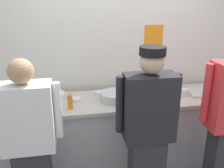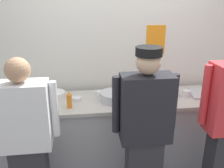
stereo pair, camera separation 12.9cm
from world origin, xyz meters
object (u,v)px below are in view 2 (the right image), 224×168
object	(u,v)px
mixing_bowl_steel	(115,96)
ramekin_orange_sauce	(100,93)
chef_near_left	(27,139)
plate_stack_rear	(55,95)
chef_center	(145,130)
sheet_tray	(208,94)
squeeze_bottle_secondary	(69,100)
deli_cup	(186,94)
squeeze_bottle_primary	(44,102)
ramekin_yellow_sauce	(77,98)
plate_stack_front	(169,92)
ramekin_green_sauce	(144,92)

from	to	relation	value
mixing_bowl_steel	ramekin_orange_sauce	distance (m)	0.25
chef_near_left	plate_stack_rear	size ratio (longest dim) A/B	6.83
chef_center	ramekin_orange_sauce	distance (m)	0.93
sheet_tray	squeeze_bottle_secondary	size ratio (longest dim) A/B	2.16
mixing_bowl_steel	deli_cup	distance (m)	0.86
squeeze_bottle_primary	ramekin_yellow_sauce	xyz separation A→B (m)	(0.33, 0.24, -0.08)
plate_stack_front	squeeze_bottle_secondary	distance (m)	1.20
plate_stack_front	squeeze_bottle_primary	size ratio (longest dim) A/B	1.08
squeeze_bottle_primary	deli_cup	bearing A→B (deg)	6.09
ramekin_green_sauce	deli_cup	distance (m)	0.50
squeeze_bottle_secondary	ramekin_orange_sauce	xyz separation A→B (m)	(0.35, 0.33, -0.06)
squeeze_bottle_secondary	chef_center	bearing A→B (deg)	-37.82
sheet_tray	squeeze_bottle_secondary	distance (m)	1.67
plate_stack_front	ramekin_yellow_sauce	distance (m)	1.11
mixing_bowl_steel	ramekin_yellow_sauce	bearing A→B (deg)	171.45
chef_near_left	plate_stack_front	bearing A→B (deg)	24.00
ramekin_yellow_sauce	deli_cup	bearing A→B (deg)	-3.10
chef_center	ramekin_green_sauce	world-z (taller)	chef_center
chef_center	ramekin_green_sauce	size ratio (longest dim) A/B	18.63
sheet_tray	squeeze_bottle_secondary	xyz separation A→B (m)	(-1.66, -0.15, 0.08)
sheet_tray	squeeze_bottle_primary	distance (m)	1.93
squeeze_bottle_primary	ramekin_orange_sauce	distance (m)	0.72
mixing_bowl_steel	ramekin_green_sauce	bearing A→B (deg)	23.28
plate_stack_rear	mixing_bowl_steel	world-z (taller)	mixing_bowl_steel
chef_near_left	plate_stack_front	distance (m)	1.70
squeeze_bottle_secondary	deli_cup	world-z (taller)	squeeze_bottle_secondary
squeeze_bottle_secondary	deli_cup	bearing A→B (deg)	5.25
plate_stack_front	squeeze_bottle_primary	world-z (taller)	squeeze_bottle_primary
ramekin_green_sauce	ramekin_orange_sauce	bearing A→B (deg)	176.82
chef_center	plate_stack_rear	xyz separation A→B (m)	(-0.87, 0.82, 0.06)
ramekin_yellow_sauce	ramekin_green_sauce	bearing A→B (deg)	7.02
squeeze_bottle_primary	deli_cup	size ratio (longest dim) A/B	2.34
ramekin_green_sauce	ramekin_yellow_sauce	size ratio (longest dim) A/B	0.83
ramekin_orange_sauce	mixing_bowl_steel	bearing A→B (deg)	-51.88
squeeze_bottle_primary	ramekin_green_sauce	size ratio (longest dim) A/B	2.38
plate_stack_front	sheet_tray	xyz separation A→B (m)	(0.48, -0.04, -0.03)
squeeze_bottle_primary	chef_near_left	bearing A→B (deg)	-103.50
plate_stack_front	plate_stack_rear	xyz separation A→B (m)	(-1.36, 0.08, 0.00)
squeeze_bottle_primary	squeeze_bottle_secondary	bearing A→B (deg)	10.51
ramekin_orange_sauce	chef_near_left	bearing A→B (deg)	-131.29
mixing_bowl_steel	ramekin_orange_sauce	xyz separation A→B (m)	(-0.15, 0.20, -0.02)
chef_near_left	sheet_tray	xyz separation A→B (m)	(2.03, 0.65, 0.07)
plate_stack_rear	ramekin_green_sauce	xyz separation A→B (m)	(1.07, 0.02, -0.02)
ramekin_green_sauce	plate_stack_rear	bearing A→B (deg)	-178.89
plate_stack_rear	mixing_bowl_steel	distance (m)	0.70
plate_stack_rear	squeeze_bottle_secondary	bearing A→B (deg)	-57.81
plate_stack_rear	squeeze_bottle_primary	distance (m)	0.34
plate_stack_rear	deli_cup	xyz separation A→B (m)	(1.54, -0.15, -0.00)
mixing_bowl_steel	ramekin_orange_sauce	world-z (taller)	mixing_bowl_steel
ramekin_orange_sauce	deli_cup	bearing A→B (deg)	-11.23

